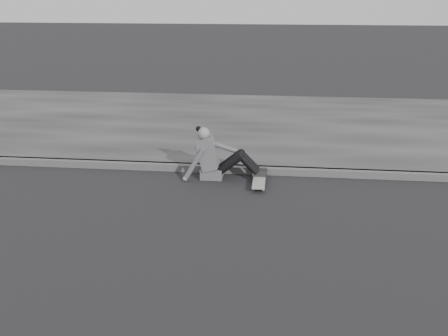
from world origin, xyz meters
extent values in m
plane|color=black|center=(0.00, 0.00, 0.00)|extent=(80.00, 80.00, 0.00)
cube|color=#4A4A4A|center=(0.00, 2.58, 0.06)|extent=(24.00, 0.16, 0.12)
cube|color=#333333|center=(0.00, 5.60, 0.06)|extent=(24.00, 6.00, 0.12)
cylinder|color=#A0A09B|center=(-1.84, 1.80, 0.03)|extent=(0.03, 0.05, 0.05)
cylinder|color=#A0A09B|center=(-1.69, 1.80, 0.03)|extent=(0.03, 0.05, 0.05)
cylinder|color=#A0A09B|center=(-1.84, 2.32, 0.03)|extent=(0.03, 0.05, 0.05)
cylinder|color=#A0A09B|center=(-1.69, 2.32, 0.03)|extent=(0.03, 0.05, 0.05)
cube|color=#313133|center=(-1.77, 1.80, 0.06)|extent=(0.16, 0.04, 0.03)
cube|color=#313133|center=(-1.77, 2.32, 0.06)|extent=(0.16, 0.04, 0.03)
cube|color=gray|center=(-1.77, 2.06, 0.08)|extent=(0.20, 0.78, 0.02)
cube|color=#515153|center=(-2.57, 2.31, 0.09)|extent=(0.36, 0.34, 0.18)
cube|color=#515153|center=(-2.64, 2.31, 0.43)|extent=(0.37, 0.40, 0.57)
cube|color=#515153|center=(-2.77, 2.31, 0.55)|extent=(0.14, 0.30, 0.20)
cylinder|color=gray|center=(-2.69, 2.31, 0.67)|extent=(0.09, 0.09, 0.08)
sphere|color=gray|center=(-2.70, 2.31, 0.76)|extent=(0.20, 0.20, 0.20)
sphere|color=black|center=(-2.79, 2.33, 0.83)|extent=(0.09, 0.09, 0.09)
cylinder|color=black|center=(-2.25, 2.22, 0.28)|extent=(0.43, 0.13, 0.39)
cylinder|color=black|center=(-2.25, 2.40, 0.28)|extent=(0.43, 0.13, 0.39)
cylinder|color=black|center=(-1.95, 2.22, 0.28)|extent=(0.35, 0.11, 0.36)
cylinder|color=black|center=(-1.95, 2.40, 0.28)|extent=(0.35, 0.11, 0.36)
sphere|color=black|center=(-2.09, 2.22, 0.42)|extent=(0.13, 0.13, 0.13)
sphere|color=black|center=(-2.09, 2.40, 0.42)|extent=(0.13, 0.13, 0.13)
cube|color=black|center=(-1.77, 2.22, 0.12)|extent=(0.24, 0.08, 0.07)
cube|color=black|center=(-1.77, 2.40, 0.12)|extent=(0.24, 0.08, 0.07)
cylinder|color=#515153|center=(-2.84, 2.10, 0.29)|extent=(0.38, 0.08, 0.58)
sphere|color=gray|center=(-2.99, 2.09, 0.04)|extent=(0.08, 0.08, 0.08)
cylinder|color=#515153|center=(-2.40, 2.47, 0.49)|extent=(0.48, 0.08, 0.21)
camera|label=1|loc=(-1.53, -5.45, 3.00)|focal=40.00mm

